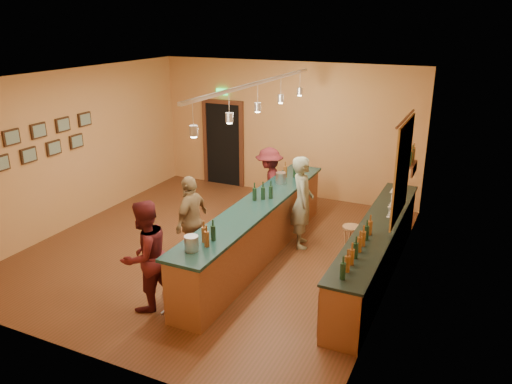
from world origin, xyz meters
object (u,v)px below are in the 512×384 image
at_px(back_counter, 376,250).
at_px(tasting_bar, 257,226).
at_px(customer_a, 145,256).
at_px(customer_b, 192,220).
at_px(bartender, 302,202).
at_px(customer_c, 269,184).
at_px(bar_stool, 351,234).

xyz_separation_m(back_counter, tasting_bar, (-2.10, -0.18, 0.12)).
distance_m(customer_a, customer_b, 1.54).
relative_size(tasting_bar, customer_b, 3.15).
xyz_separation_m(back_counter, bartender, (-1.55, 0.63, 0.40)).
bearing_deg(customer_c, back_counter, 37.57).
xyz_separation_m(back_counter, bar_stool, (-0.52, 0.38, 0.04)).
xyz_separation_m(bartender, customer_b, (-1.51, -1.48, -0.07)).
distance_m(back_counter, customer_b, 3.19).
xyz_separation_m(customer_a, bar_stool, (2.37, 2.76, -0.33)).
distance_m(tasting_bar, customer_c, 1.87).
bearing_deg(bar_stool, back_counter, -36.00).
height_order(tasting_bar, bartender, bartender).
relative_size(tasting_bar, customer_c, 3.23).
bearing_deg(customer_b, customer_c, 168.48).
relative_size(customer_b, customer_c, 1.02).
distance_m(bartender, customer_c, 1.47).
bearing_deg(customer_a, bar_stool, 150.92).
bearing_deg(bar_stool, customer_b, -154.04).
height_order(customer_a, customer_c, customer_a).
relative_size(customer_b, bar_stool, 2.41).
relative_size(tasting_bar, customer_a, 3.00).
height_order(tasting_bar, customer_b, customer_b).
relative_size(back_counter, bartender, 2.58).
bearing_deg(customer_c, customer_b, -30.68).
relative_size(tasting_bar, bar_stool, 7.60).
relative_size(back_counter, tasting_bar, 0.89).
relative_size(bartender, customer_b, 1.09).
height_order(back_counter, bar_stool, back_counter).
xyz_separation_m(tasting_bar, customer_c, (-0.55, 1.78, 0.18)).
bearing_deg(customer_a, bartender, 167.42).
distance_m(back_counter, customer_a, 3.77).
distance_m(back_counter, bartender, 1.72).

